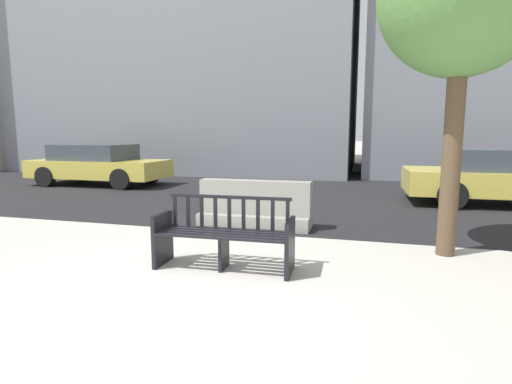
# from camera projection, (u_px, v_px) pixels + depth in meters

# --- Properties ---
(ground_plane) EXTENTS (200.00, 200.00, 0.00)m
(ground_plane) POSITION_uv_depth(u_px,v_px,m) (168.00, 295.00, 4.14)
(ground_plane) COLOR #B7B2A8
(street_asphalt) EXTENTS (120.00, 12.00, 0.01)m
(street_asphalt) POSITION_uv_depth(u_px,v_px,m) (300.00, 188.00, 12.44)
(street_asphalt) COLOR black
(street_asphalt) RESTS_ON ground
(street_bench) EXTENTS (1.70, 0.58, 0.88)m
(street_bench) POSITION_uv_depth(u_px,v_px,m) (224.00, 237.00, 4.91)
(street_bench) COLOR black
(street_bench) RESTS_ON ground
(jersey_barrier_centre) EXTENTS (2.00, 0.69, 0.84)m
(jersey_barrier_centre) POSITION_uv_depth(u_px,v_px,m) (255.00, 208.00, 7.14)
(jersey_barrier_centre) COLOR gray
(jersey_barrier_centre) RESTS_ON ground
(car_taxi_near) EXTENTS (4.39, 1.99, 1.32)m
(car_taxi_near) POSITION_uv_depth(u_px,v_px,m) (98.00, 164.00, 13.05)
(car_taxi_near) COLOR #DBC64C
(car_taxi_near) RESTS_ON ground
(car_sedan_mid) EXTENTS (4.71, 2.07, 1.31)m
(car_sedan_mid) POSITION_uv_depth(u_px,v_px,m) (510.00, 177.00, 9.26)
(car_sedan_mid) COLOR #DBC64C
(car_sedan_mid) RESTS_ON ground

